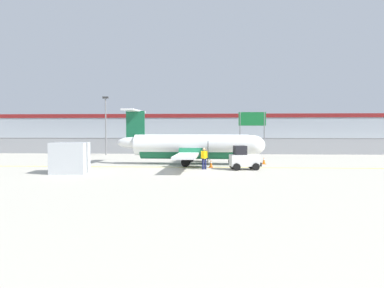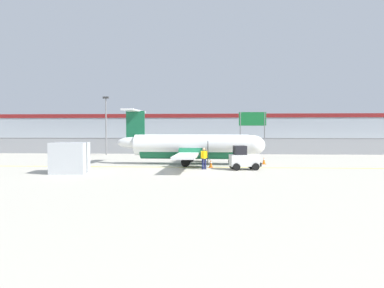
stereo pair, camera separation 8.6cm
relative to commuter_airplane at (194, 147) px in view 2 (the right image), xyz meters
The scene contains 18 objects.
ground_plane 2.96m from the commuter_airplane, 92.06° to the right, with size 140.00×140.00×0.01m.
perimeter_fence 13.52m from the commuter_airplane, 90.38° to the left, with size 98.00×0.10×2.10m.
parking_lot_strip 25.06m from the commuter_airplane, 90.20° to the left, with size 98.00×17.00×0.12m.
background_building 43.53m from the commuter_airplane, 90.12° to the left, with size 91.00×8.10×6.50m.
commuter_airplane is the anchor object (origin of this frame).
baggage_tug 5.76m from the commuter_airplane, 44.27° to the right, with size 2.48×1.71×1.88m.
ground_crew_worker 4.09m from the commuter_airplane, 75.52° to the right, with size 0.53×0.45×1.70m.
cargo_container 10.97m from the commuter_airplane, 141.32° to the right, with size 2.59×2.23×2.20m.
traffic_cone_near_left 3.31m from the commuter_airplane, 59.64° to the right, with size 0.36×0.36×0.64m.
traffic_cone_near_right 6.49m from the commuter_airplane, ahead, with size 0.36×0.36×0.64m.
parked_car_0 27.27m from the commuter_airplane, 119.65° to the left, with size 4.21×2.01×1.58m.
parked_car_1 32.33m from the commuter_airplane, 104.59° to the left, with size 4.37×2.38×1.58m.
parked_car_2 25.60m from the commuter_airplane, 95.86° to the left, with size 4.29×2.18×1.58m.
parked_car_3 28.68m from the commuter_airplane, 83.88° to the left, with size 4.27×2.14×1.58m.
parked_car_4 22.16m from the commuter_airplane, 68.36° to the left, with size 4.23×2.06×1.58m.
parked_car_5 24.89m from the commuter_airplane, 57.00° to the left, with size 4.23×2.05×1.58m.
apron_light_pole 16.33m from the commuter_airplane, 136.03° to the left, with size 0.70×0.30×7.27m.
highway_sign 16.83m from the commuter_airplane, 65.23° to the left, with size 3.60×0.14×5.50m.
Camera 2 is at (1.77, -26.26, 3.06)m, focal length 32.00 mm.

